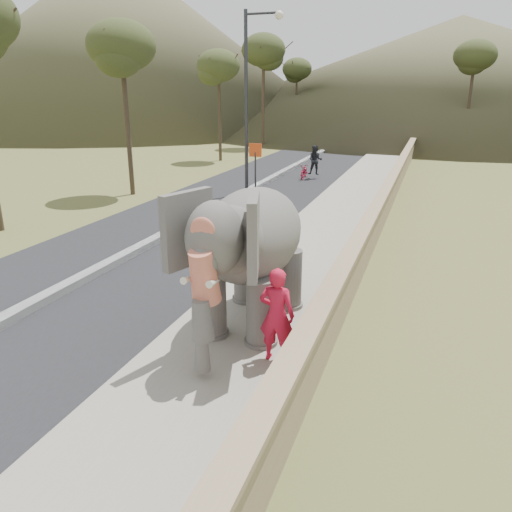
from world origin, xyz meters
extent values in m
plane|color=olive|center=(0.00, 0.00, 0.00)|extent=(160.00, 160.00, 0.00)
cube|color=black|center=(-5.00, 10.00, 0.01)|extent=(7.00, 120.00, 0.03)
cube|color=black|center=(-5.00, 10.00, 0.11)|extent=(0.35, 120.00, 0.22)
cube|color=#9E9687|center=(0.00, 10.00, 0.07)|extent=(3.00, 120.00, 0.15)
cube|color=tan|center=(1.65, 10.00, 0.55)|extent=(0.30, 120.00, 1.10)
cylinder|color=#313237|center=(-5.00, 14.90, 4.00)|extent=(0.16, 0.16, 8.00)
cylinder|color=#313237|center=(-4.20, 14.90, 7.80)|extent=(1.60, 0.10, 0.10)
sphere|color=#FFF2CC|center=(-3.50, 14.90, 7.70)|extent=(0.36, 0.36, 0.36)
cylinder|color=#2D2D33|center=(-4.50, 14.73, 1.00)|extent=(0.08, 0.08, 2.00)
cube|color=#E54A15|center=(-4.50, 14.73, 2.10)|extent=(0.60, 0.05, 0.60)
cone|color=brown|center=(-38.00, 55.00, 11.00)|extent=(60.00, 60.00, 22.00)
cone|color=brown|center=(5.00, 70.00, 7.00)|extent=(80.00, 80.00, 14.00)
imported|color=red|center=(0.95, 0.45, 1.02)|extent=(0.64, 0.42, 1.75)
imported|color=maroon|center=(-3.45, 19.93, 0.42)|extent=(0.70, 1.64, 0.84)
imported|color=black|center=(-2.85, 19.93, 1.05)|extent=(0.83, 0.68, 1.61)
camera|label=1|loc=(3.24, -7.14, 4.77)|focal=35.00mm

